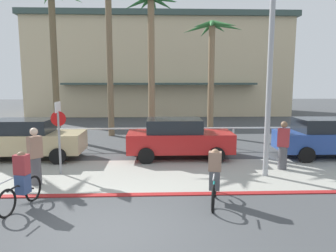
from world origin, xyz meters
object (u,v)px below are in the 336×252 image
(car_tan_1, at_px, (28,139))
(cyclist_black_1, at_px, (22,181))
(stop_sign_bike_lane, at_px, (59,127))
(palm_tree_5, at_px, (212,49))
(car_red_2, at_px, (179,138))
(streetlight_curb, at_px, (273,50))
(palm_tree_4, at_px, (151,29))
(palm_tree_2, at_px, (53,23))
(palm_tree_3, at_px, (109,23))
(pedestrian_0, at_px, (35,158))
(cyclist_teal_0, at_px, (215,177))
(pedestrian_1, at_px, (283,147))
(car_blue_3, at_px, (328,137))

(car_tan_1, distance_m, cyclist_black_1, 5.48)
(stop_sign_bike_lane, bearing_deg, palm_tree_5, 48.91)
(car_red_2, bearing_deg, streetlight_curb, -45.79)
(car_tan_1, bearing_deg, palm_tree_4, 39.18)
(stop_sign_bike_lane, distance_m, palm_tree_2, 8.83)
(palm_tree_3, height_order, car_red_2, palm_tree_3)
(palm_tree_4, height_order, cyclist_black_1, palm_tree_4)
(streetlight_curb, relative_size, pedestrian_0, 4.08)
(palm_tree_5, relative_size, cyclist_teal_0, 3.75)
(palm_tree_5, bearing_deg, car_red_2, -113.01)
(palm_tree_4, height_order, pedestrian_1, palm_tree_4)
(palm_tree_5, height_order, car_blue_3, palm_tree_5)
(palm_tree_2, xyz_separation_m, pedestrian_0, (1.78, -8.27, -5.54))
(palm_tree_3, bearing_deg, cyclist_black_1, -94.46)
(cyclist_teal_0, bearing_deg, palm_tree_3, 111.40)
(stop_sign_bike_lane, bearing_deg, car_red_2, 26.70)
(streetlight_curb, height_order, palm_tree_2, palm_tree_2)
(stop_sign_bike_lane, height_order, palm_tree_2, palm_tree_2)
(palm_tree_4, bearing_deg, pedestrian_0, -115.26)
(streetlight_curb, relative_size, car_blue_3, 1.70)
(stop_sign_bike_lane, relative_size, car_blue_3, 0.58)
(palm_tree_4, height_order, cyclist_teal_0, palm_tree_4)
(palm_tree_4, bearing_deg, cyclist_black_1, -109.33)
(palm_tree_4, bearing_deg, car_blue_3, -29.45)
(palm_tree_2, xyz_separation_m, car_tan_1, (0.25, -4.88, -5.53))
(streetlight_curb, xyz_separation_m, car_tan_1, (-9.12, 2.98, -3.41))
(car_red_2, bearing_deg, pedestrian_0, -145.02)
(palm_tree_5, distance_m, pedestrian_0, 12.02)
(car_tan_1, xyz_separation_m, cyclist_black_1, (1.82, -5.17, -0.18))
(palm_tree_4, bearing_deg, car_tan_1, -140.82)
(palm_tree_2, distance_m, palm_tree_5, 8.95)
(stop_sign_bike_lane, xyz_separation_m, car_red_2, (4.33, 2.18, -0.81))
(stop_sign_bike_lane, bearing_deg, cyclist_black_1, -92.66)
(stop_sign_bike_lane, xyz_separation_m, palm_tree_5, (6.64, 7.61, 3.40))
(pedestrian_0, bearing_deg, car_tan_1, 114.30)
(pedestrian_1, bearing_deg, car_tan_1, 168.94)
(palm_tree_3, bearing_deg, palm_tree_2, -163.44)
(car_red_2, distance_m, car_blue_3, 6.43)
(stop_sign_bike_lane, bearing_deg, pedestrian_1, 2.03)
(car_red_2, relative_size, pedestrian_0, 2.39)
(palm_tree_2, bearing_deg, palm_tree_4, -7.83)
(car_red_2, distance_m, pedestrian_0, 5.80)
(palm_tree_2, relative_size, palm_tree_3, 0.94)
(pedestrian_1, bearing_deg, palm_tree_5, 101.02)
(palm_tree_4, bearing_deg, palm_tree_3, 146.47)
(palm_tree_5, xyz_separation_m, pedestrian_0, (-7.06, -8.76, -4.21))
(pedestrian_1, bearing_deg, car_blue_3, 33.77)
(palm_tree_4, xyz_separation_m, cyclist_teal_0, (1.82, -9.20, -5.32))
(car_tan_1, relative_size, cyclist_black_1, 2.46)
(pedestrian_1, bearing_deg, stop_sign_bike_lane, -177.97)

